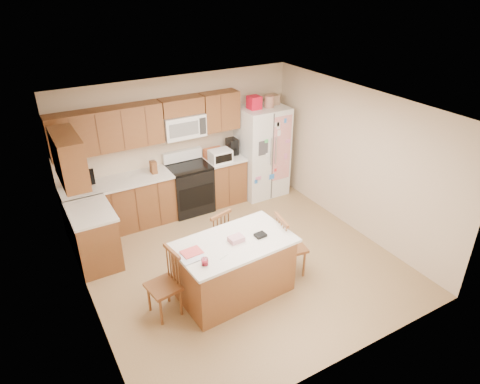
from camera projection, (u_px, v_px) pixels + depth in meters
ground at (241, 262)px, 6.79m from camera, size 4.50×4.50×0.00m
room_shell at (241, 181)px, 6.11m from camera, size 4.60×4.60×2.52m
cabinetry at (139, 181)px, 7.30m from camera, size 3.36×1.56×2.15m
stove at (189, 187)px, 8.05m from camera, size 0.76×0.65×1.13m
refrigerator at (262, 150)px, 8.48m from camera, size 0.90×0.79×2.04m
island at (234, 267)px, 5.96m from camera, size 1.65×1.03×0.96m
windsor_chair_left at (165, 285)px, 5.60m from camera, size 0.45×0.46×0.96m
windsor_chair_back at (215, 238)px, 6.56m from camera, size 0.50×0.49×0.97m
windsor_chair_right at (289, 247)px, 6.35m from camera, size 0.47×0.48×0.99m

